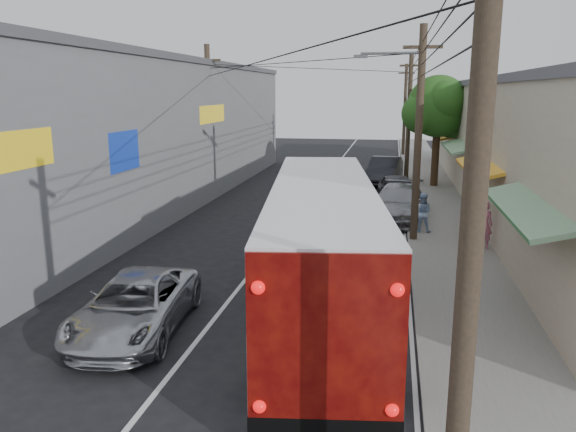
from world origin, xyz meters
name	(u,v)px	position (x,y,z in m)	size (l,w,h in m)	color
ground	(138,415)	(0.00, 0.00, 0.00)	(120.00, 120.00, 0.00)	black
sidewalk	(435,206)	(6.50, 20.00, 0.06)	(3.00, 80.00, 0.12)	slate
building_right	(527,142)	(10.99, 22.00, 3.15)	(7.09, 40.00, 6.25)	#B3A78E
building_left	(133,132)	(-8.50, 18.00, 3.65)	(7.20, 36.00, 7.25)	slate
utility_poles	(370,122)	(3.13, 20.33, 4.13)	(11.80, 45.28, 8.00)	#473828
street_tree	(439,108)	(6.87, 26.02, 4.67)	(4.40, 4.00, 6.60)	#3F2B19
coach_bus	(322,247)	(2.61, 5.35, 1.77)	(4.02, 12.04, 3.41)	white
jeepney	(135,305)	(-1.60, 3.33, 0.67)	(2.21, 4.79, 1.33)	#B5B6BC
parked_suv	(398,203)	(4.60, 16.70, 0.77)	(2.15, 5.30, 1.54)	gray
parked_car_mid	(397,190)	(4.60, 20.33, 0.74)	(1.76, 4.37, 1.49)	#232328
parked_car_far	(385,170)	(3.85, 27.00, 0.82)	(1.73, 4.97, 1.64)	black
pedestrian_near	(484,225)	(7.60, 12.13, 0.98)	(0.63, 0.41, 1.72)	#CE6D91
pedestrian_far	(422,212)	(5.56, 14.22, 0.91)	(0.77, 0.60, 1.58)	#9CBAE3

